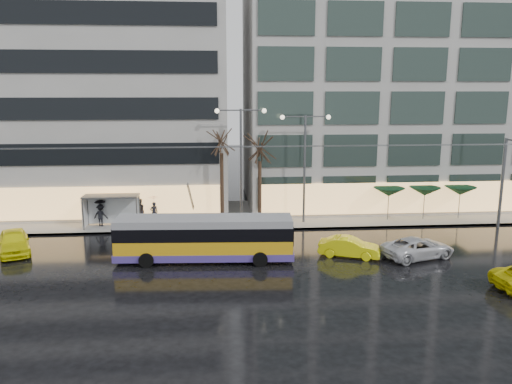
{
  "coord_description": "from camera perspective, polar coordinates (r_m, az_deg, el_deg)",
  "views": [
    {
      "loc": [
        0.08,
        -27.56,
        10.57
      ],
      "look_at": [
        2.7,
        5.0,
        3.86
      ],
      "focal_mm": 35.0,
      "sensor_mm": 36.0,
      "label": 1
    }
  ],
  "objects": [
    {
      "name": "pedestrian_a",
      "position": [
        40.42,
        -11.61,
        -1.47
      ],
      "size": [
        1.23,
        1.25,
        2.19
      ],
      "color": "black",
      "rests_on": "sidewalk"
    },
    {
      "name": "street_lamp_near",
      "position": [
        38.68,
        -1.73,
        4.8
      ],
      "size": [
        3.96,
        0.36,
        9.03
      ],
      "color": "#595B60",
      "rests_on": "sidewalk"
    },
    {
      "name": "building_right",
      "position": [
        50.3,
        18.0,
        13.42
      ],
      "size": [
        32.0,
        14.0,
        25.0
      ],
      "primitive_type": "cube",
      "color": "#A3A09C",
      "rests_on": "sidewalk"
    },
    {
      "name": "bus_shelter",
      "position": [
        40.1,
        -16.67,
        -1.29
      ],
      "size": [
        4.2,
        1.6,
        2.51
      ],
      "color": "#595B60",
      "rests_on": "sidewalk"
    },
    {
      "name": "pedestrian_b",
      "position": [
        40.91,
        -13.16,
        -2.08
      ],
      "size": [
        1.18,
        1.15,
        1.92
      ],
      "color": "black",
      "rests_on": "sidewalk"
    },
    {
      "name": "tree_a",
      "position": [
        38.72,
        -3.99,
        6.41
      ],
      "size": [
        3.2,
        3.2,
        8.4
      ],
      "color": "black",
      "rests_on": "sidewalk"
    },
    {
      "name": "trolleybus",
      "position": [
        31.46,
        -5.91,
        -5.44
      ],
      "size": [
        11.09,
        4.55,
        5.1
      ],
      "color": "gold",
      "rests_on": "ground"
    },
    {
      "name": "parasol_c",
      "position": [
        44.15,
        22.31,
        0.12
      ],
      "size": [
        2.5,
        2.5,
        2.65
      ],
      "color": "#595B60",
      "rests_on": "sidewalk"
    },
    {
      "name": "sedan_silver",
      "position": [
        33.71,
        18.02,
        -6.08
      ],
      "size": [
        5.21,
        3.52,
        1.33
      ],
      "primitive_type": "imported",
      "rotation": [
        0.0,
        0.0,
        1.87
      ],
      "color": "silver",
      "rests_on": "ground"
    },
    {
      "name": "taxi_b",
      "position": [
        32.81,
        10.61,
        -6.21
      ],
      "size": [
        4.14,
        2.63,
        1.29
      ],
      "primitive_type": "imported",
      "rotation": [
        0.0,
        0.0,
        1.22
      ],
      "color": "#FFFB0D",
      "rests_on": "ground"
    },
    {
      "name": "kerb",
      "position": [
        38.13,
        -1.54,
        -4.38
      ],
      "size": [
        80.0,
        0.1,
        0.15
      ],
      "primitive_type": "cube",
      "color": "slate",
      "rests_on": "ground"
    },
    {
      "name": "taxi_a",
      "position": [
        36.59,
        -25.93,
        -5.12
      ],
      "size": [
        3.46,
        4.92,
        1.56
      ],
      "primitive_type": "imported",
      "rotation": [
        0.0,
        0.0,
        0.4
      ],
      "color": "#EFEC0C",
      "rests_on": "ground"
    },
    {
      "name": "catenary",
      "position": [
        36.07,
        -3.07,
        1.5
      ],
      "size": [
        42.24,
        5.12,
        7.0
      ],
      "color": "#595B60",
      "rests_on": "ground"
    },
    {
      "name": "parasol_b",
      "position": [
        42.88,
        18.73,
        0.06
      ],
      "size": [
        2.5,
        2.5,
        2.65
      ],
      "color": "#595B60",
      "rests_on": "sidewalk"
    },
    {
      "name": "street_lamp_far",
      "position": [
        39.28,
        5.6,
        4.45
      ],
      "size": [
        3.96,
        0.36,
        8.53
      ],
      "color": "#595B60",
      "rests_on": "sidewalk"
    },
    {
      "name": "tree_b",
      "position": [
        39.13,
        0.44,
        5.48
      ],
      "size": [
        3.2,
        3.2,
        7.7
      ],
      "color": "black",
      "rests_on": "sidewalk"
    },
    {
      "name": "building_left",
      "position": [
        49.26,
        -24.15,
        11.29
      ],
      "size": [
        34.0,
        14.0,
        22.0
      ],
      "primitive_type": "cube",
      "color": "#A3A09C",
      "rests_on": "sidewalk"
    },
    {
      "name": "ground",
      "position": [
        29.52,
        -4.51,
        -9.42
      ],
      "size": [
        140.0,
        140.0,
        0.0
      ],
      "primitive_type": "plane",
      "color": "black",
      "rests_on": "ground"
    },
    {
      "name": "sidewalk",
      "position": [
        42.91,
        -1.9,
        -2.56
      ],
      "size": [
        80.0,
        10.0,
        0.15
      ],
      "primitive_type": "cube",
      "color": "gray",
      "rests_on": "ground"
    },
    {
      "name": "pedestrian_c",
      "position": [
        40.55,
        -17.34,
        -2.2
      ],
      "size": [
        1.23,
        0.98,
        2.11
      ],
      "color": "black",
      "rests_on": "sidewalk"
    },
    {
      "name": "parasol_a",
      "position": [
        41.79,
        14.95,
        -0.0
      ],
      "size": [
        2.5,
        2.5,
        2.65
      ],
      "color": "#595B60",
      "rests_on": "sidewalk"
    }
  ]
}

